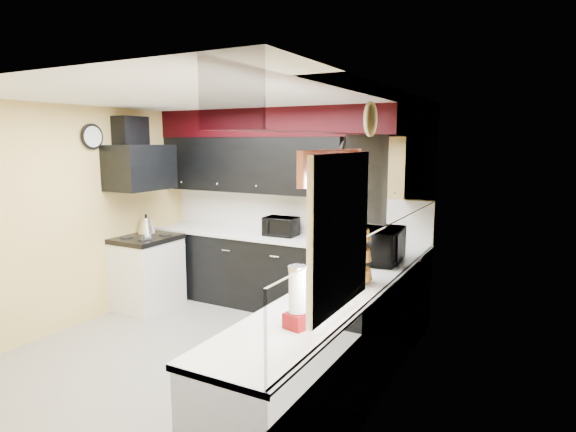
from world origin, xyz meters
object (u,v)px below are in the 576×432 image
object	(u,v)px
microwave	(380,245)
kettle	(146,225)
knife_block	(367,235)
toaster_oven	(281,226)
utensil_crock	(366,238)

from	to	relation	value
microwave	kettle	world-z (taller)	microwave
knife_block	kettle	world-z (taller)	knife_block
microwave	kettle	size ratio (longest dim) A/B	2.65
toaster_oven	kettle	bearing A→B (deg)	-162.63
toaster_oven	knife_block	bearing A→B (deg)	1.53
kettle	utensil_crock	bearing A→B (deg)	12.67
microwave	knife_block	distance (m)	0.85
toaster_oven	knife_block	size ratio (longest dim) A/B	2.08
toaster_oven	kettle	world-z (taller)	toaster_oven
knife_block	kettle	xyz separation A→B (m)	(-2.76, -0.66, -0.02)
microwave	utensil_crock	world-z (taller)	microwave
knife_block	kettle	distance (m)	2.84
microwave	utensil_crock	size ratio (longest dim) A/B	4.23
knife_block	microwave	bearing A→B (deg)	-40.99
microwave	knife_block	bearing A→B (deg)	22.57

